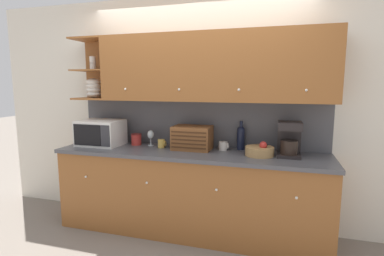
% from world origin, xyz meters
% --- Properties ---
extents(ground_plane, '(24.00, 24.00, 0.00)m').
position_xyz_m(ground_plane, '(0.00, 0.00, 0.00)').
color(ground_plane, slate).
extents(wall_back, '(5.28, 0.06, 2.60)m').
position_xyz_m(wall_back, '(0.00, 0.03, 1.30)').
color(wall_back, silver).
rests_on(wall_back, ground_plane).
extents(counter_unit, '(2.90, 0.65, 0.91)m').
position_xyz_m(counter_unit, '(0.00, -0.31, 0.46)').
color(counter_unit, '#935628').
rests_on(counter_unit, ground_plane).
extents(backsplash_panel, '(2.88, 0.01, 0.53)m').
position_xyz_m(backsplash_panel, '(0.00, -0.01, 1.17)').
color(backsplash_panel, '#4C4C51').
rests_on(backsplash_panel, counter_unit).
extents(upper_cabinets, '(2.88, 0.37, 0.71)m').
position_xyz_m(upper_cabinets, '(0.16, -0.18, 1.79)').
color(upper_cabinets, '#935628').
rests_on(upper_cabinets, backsplash_panel).
extents(microwave, '(0.49, 0.38, 0.30)m').
position_xyz_m(microwave, '(-1.09, -0.29, 1.06)').
color(microwave, silver).
rests_on(microwave, counter_unit).
extents(storage_canister, '(0.12, 0.12, 0.13)m').
position_xyz_m(storage_canister, '(-0.70, -0.15, 0.97)').
color(storage_canister, '#B22D28').
rests_on(storage_canister, counter_unit).
extents(wine_glass, '(0.08, 0.08, 0.18)m').
position_xyz_m(wine_glass, '(-0.52, -0.14, 1.03)').
color(wine_glass, silver).
rests_on(wine_glass, counter_unit).
extents(mug, '(0.09, 0.08, 0.09)m').
position_xyz_m(mug, '(-0.36, -0.22, 0.96)').
color(mug, gold).
rests_on(mug, counter_unit).
extents(bread_box, '(0.41, 0.29, 0.26)m').
position_xyz_m(bread_box, '(-0.00, -0.20, 1.04)').
color(bread_box, brown).
rests_on(bread_box, counter_unit).
extents(mug_blue_second, '(0.11, 0.09, 0.09)m').
position_xyz_m(mug_blue_second, '(0.34, -0.15, 0.96)').
color(mug_blue_second, silver).
rests_on(mug_blue_second, counter_unit).
extents(wine_bottle, '(0.08, 0.08, 0.32)m').
position_xyz_m(wine_bottle, '(0.51, -0.07, 1.05)').
color(wine_bottle, black).
rests_on(wine_bottle, counter_unit).
extents(fruit_basket, '(0.28, 0.28, 0.15)m').
position_xyz_m(fruit_basket, '(0.73, -0.30, 0.96)').
color(fruit_basket, '#A87F4C').
rests_on(fruit_basket, counter_unit).
extents(coffee_maker, '(0.23, 0.24, 0.35)m').
position_xyz_m(coffee_maker, '(1.01, -0.24, 1.08)').
color(coffee_maker, black).
rests_on(coffee_maker, counter_unit).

